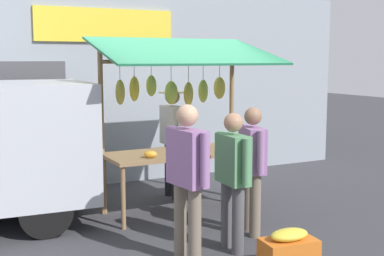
{
  "coord_description": "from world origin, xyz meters",
  "views": [
    {
      "loc": [
        3.25,
        6.63,
        2.19
      ],
      "look_at": [
        0.0,
        0.3,
        1.25
      ],
      "focal_mm": 49.1,
      "sensor_mm": 36.0,
      "label": 1
    }
  ],
  "objects_px": {
    "market_stall": "(181,103)",
    "shopper_with_ponytail": "(252,162)",
    "vendor_with_sunhat": "(172,133)",
    "shopper_in_striped_shirt": "(187,171)",
    "produce_crate_near": "(289,251)",
    "shopper_with_shopping_bag": "(233,172)"
  },
  "relations": [
    {
      "from": "market_stall",
      "to": "shopper_with_ponytail",
      "type": "distance_m",
      "value": 1.51
    },
    {
      "from": "shopper_with_ponytail",
      "to": "vendor_with_sunhat",
      "type": "bearing_deg",
      "value": 18.79
    },
    {
      "from": "market_stall",
      "to": "shopper_in_striped_shirt",
      "type": "height_order",
      "value": "market_stall"
    },
    {
      "from": "vendor_with_sunhat",
      "to": "produce_crate_near",
      "type": "height_order",
      "value": "vendor_with_sunhat"
    },
    {
      "from": "shopper_in_striped_shirt",
      "to": "shopper_with_shopping_bag",
      "type": "bearing_deg",
      "value": -90.71
    },
    {
      "from": "market_stall",
      "to": "produce_crate_near",
      "type": "bearing_deg",
      "value": 90.85
    },
    {
      "from": "shopper_with_ponytail",
      "to": "produce_crate_near",
      "type": "distance_m",
      "value": 1.39
    },
    {
      "from": "shopper_in_striped_shirt",
      "to": "shopper_with_ponytail",
      "type": "xyz_separation_m",
      "value": [
        -1.13,
        -0.45,
        -0.08
      ]
    },
    {
      "from": "vendor_with_sunhat",
      "to": "shopper_with_ponytail",
      "type": "relative_size",
      "value": 1.08
    },
    {
      "from": "shopper_with_ponytail",
      "to": "produce_crate_near",
      "type": "bearing_deg",
      "value": -179.86
    },
    {
      "from": "shopper_in_striped_shirt",
      "to": "shopper_with_ponytail",
      "type": "relative_size",
      "value": 1.07
    },
    {
      "from": "vendor_with_sunhat",
      "to": "shopper_with_ponytail",
      "type": "height_order",
      "value": "vendor_with_sunhat"
    },
    {
      "from": "shopper_with_ponytail",
      "to": "shopper_in_striped_shirt",
      "type": "bearing_deg",
      "value": 126.57
    },
    {
      "from": "vendor_with_sunhat",
      "to": "shopper_in_striped_shirt",
      "type": "distance_m",
      "value": 2.67
    },
    {
      "from": "shopper_in_striped_shirt",
      "to": "shopper_with_shopping_bag",
      "type": "relative_size",
      "value": 1.08
    },
    {
      "from": "market_stall",
      "to": "vendor_with_sunhat",
      "type": "relative_size",
      "value": 1.45
    },
    {
      "from": "shopper_in_striped_shirt",
      "to": "produce_crate_near",
      "type": "distance_m",
      "value": 1.35
    },
    {
      "from": "market_stall",
      "to": "shopper_in_striped_shirt",
      "type": "xyz_separation_m",
      "value": [
        0.79,
        1.78,
        -0.56
      ]
    },
    {
      "from": "shopper_with_ponytail",
      "to": "shopper_with_shopping_bag",
      "type": "distance_m",
      "value": 0.65
    },
    {
      "from": "shopper_with_shopping_bag",
      "to": "vendor_with_sunhat",
      "type": "bearing_deg",
      "value": -6.5
    },
    {
      "from": "produce_crate_near",
      "to": "shopper_with_ponytail",
      "type": "bearing_deg",
      "value": -104.61
    },
    {
      "from": "shopper_with_shopping_bag",
      "to": "produce_crate_near",
      "type": "relative_size",
      "value": 2.62
    }
  ]
}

